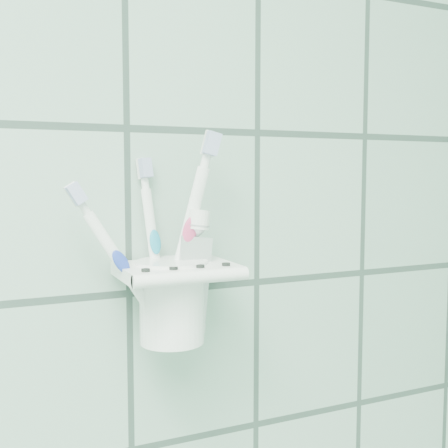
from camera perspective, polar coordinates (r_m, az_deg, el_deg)
name	(u,v)px	position (r m, az deg, el deg)	size (l,w,h in m)	color
holder_bracket	(176,272)	(0.57, -4.90, -4.84)	(0.11, 0.10, 0.04)	white
cup	(172,298)	(0.58, -5.33, -7.46)	(0.07, 0.07, 0.08)	white
toothbrush_pink	(167,248)	(0.56, -5.79, -2.41)	(0.09, 0.02, 0.17)	white
toothbrush_blue	(164,244)	(0.58, -6.15, -2.02)	(0.03, 0.04, 0.18)	white
toothbrush_orange	(162,229)	(0.57, -6.34, -0.52)	(0.06, 0.02, 0.21)	white
toothpaste_tube	(187,262)	(0.58, -3.75, -3.92)	(0.05, 0.03, 0.13)	silver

